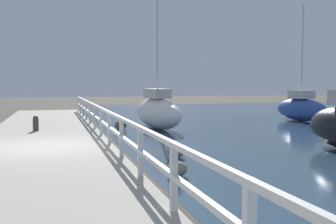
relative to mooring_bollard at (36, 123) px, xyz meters
The scene contains 9 objects.
ground_plane 4.36m from the mooring_bollard, 85.21° to the right, with size 120.00×120.00×0.00m, color #4C473D.
dock_walkway 4.34m from the mooring_bollard, 85.21° to the right, with size 4.27×36.00×0.30m.
railing 4.94m from the mooring_bollard, 60.86° to the right, with size 0.10×32.50×1.03m.
boulder_mid_strip 7.06m from the mooring_bollard, 53.89° to the right, with size 0.55×0.49×0.41m.
boulder_water_edge 4.37m from the mooring_bollard, 29.08° to the left, with size 0.59×0.53×0.44m.
boulder_far_strip 8.73m from the mooring_bollard, 66.53° to the right, with size 0.49×0.44×0.37m.
mooring_bollard is the anchor object (origin of this frame).
sailboat_white 5.93m from the mooring_bollard, 19.31° to the left, with size 1.73×5.40×7.30m.
sailboat_blue 15.38m from the mooring_bollard, 13.72° to the left, with size 1.55×4.42×6.90m.
Camera 1 is at (0.37, -12.36, 2.15)m, focal length 42.00 mm.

